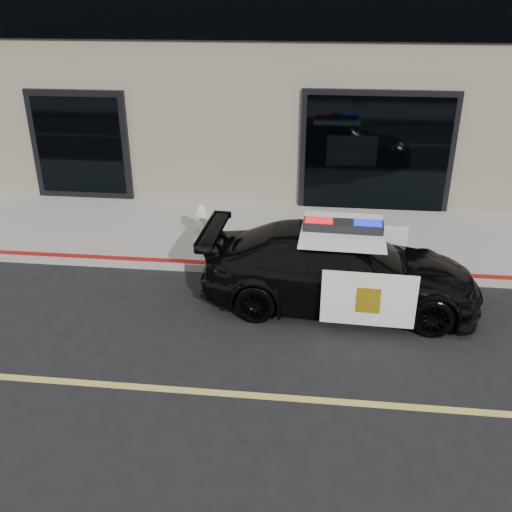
# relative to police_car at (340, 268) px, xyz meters

# --- Properties ---
(ground) EXTENTS (120.00, 120.00, 0.00)m
(ground) POSITION_rel_police_car_xyz_m (1.84, -2.59, -0.67)
(ground) COLOR black
(ground) RESTS_ON ground
(sidewalk_n) EXTENTS (60.00, 3.50, 0.15)m
(sidewalk_n) POSITION_rel_police_car_xyz_m (1.84, 2.66, -0.60)
(sidewalk_n) COLOR gray
(sidewalk_n) RESTS_ON ground
(police_car) EXTENTS (2.30, 4.73, 1.50)m
(police_car) POSITION_rel_police_car_xyz_m (0.00, 0.00, 0.00)
(police_car) COLOR black
(police_car) RESTS_ON ground
(fire_hydrant) EXTENTS (0.38, 0.52, 0.83)m
(fire_hydrant) POSITION_rel_police_car_xyz_m (-2.73, 1.91, -0.13)
(fire_hydrant) COLOR silver
(fire_hydrant) RESTS_ON sidewalk_n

